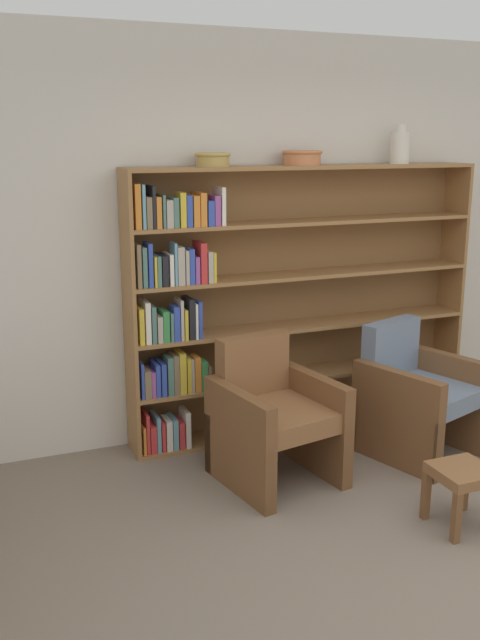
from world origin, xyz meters
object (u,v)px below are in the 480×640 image
at_px(bowl_terracotta, 213,159).
at_px(armchair_leather, 273,417).
at_px(vase_tall, 400,147).
at_px(footstool, 462,480).
at_px(bookshelf, 269,303).
at_px(bowl_copper, 302,157).
at_px(armchair_cushioned, 417,395).

xyz_separation_m(bowl_terracotta, armchair_leather, (0.14, -0.66, -1.53)).
bearing_deg(vase_tall, armchair_leather, -152.39).
xyz_separation_m(bowl_terracotta, footstool, (0.85, -1.57, -1.66)).
xyz_separation_m(bookshelf, bowl_copper, (0.22, -0.02, 0.99)).
height_order(armchair_leather, armchair_cushioned, same).
height_order(bookshelf, bowl_copper, bowl_copper).
bearing_deg(bookshelf, armchair_leather, -111.94).
distance_m(vase_tall, footstool, 2.40).
xyz_separation_m(vase_tall, footstool, (-0.56, -1.57, -1.73)).
bearing_deg(bowl_copper, armchair_cushioned, -50.05).
bearing_deg(vase_tall, footstool, -109.51).
bearing_deg(bowl_terracotta, vase_tall, 0.00).
relative_size(bowl_copper, footstool, 0.80).
distance_m(bowl_terracotta, vase_tall, 1.41).
distance_m(armchair_leather, footstool, 1.16).
bearing_deg(bowl_terracotta, armchair_leather, -77.97).
bearing_deg(armchair_leather, footstool, 117.50).
bearing_deg(bookshelf, footstool, -74.71).
relative_size(armchair_cushioned, footstool, 2.52).
height_order(vase_tall, armchair_leather, vase_tall).
relative_size(bowl_copper, armchair_cushioned, 0.32).
distance_m(vase_tall, armchair_leather, 2.15).
relative_size(armchair_leather, armchair_cushioned, 1.00).
relative_size(bookshelf, bowl_terracotta, 10.83).
bearing_deg(armchair_cushioned, bowl_copper, -68.79).
distance_m(bowl_terracotta, footstool, 2.44).
bearing_deg(armchair_cushioned, bookshelf, -60.02).
relative_size(bookshelf, vase_tall, 9.28).
distance_m(vase_tall, armchair_cushioned, 1.75).
relative_size(bookshelf, armchair_cushioned, 2.93).
bearing_deg(vase_tall, bowl_copper, 180.00).
relative_size(bookshelf, bowl_copper, 9.25).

